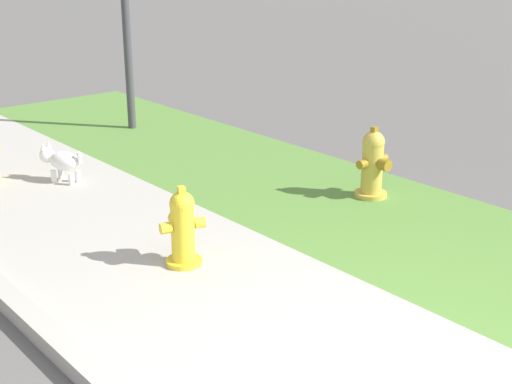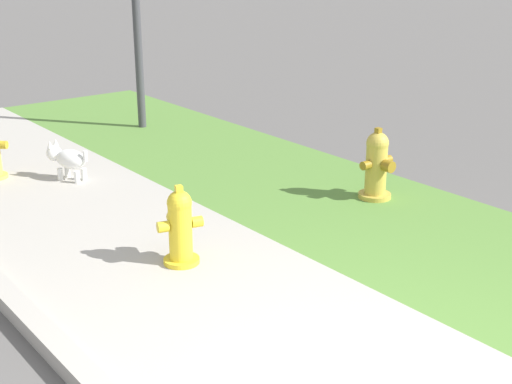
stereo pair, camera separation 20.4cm
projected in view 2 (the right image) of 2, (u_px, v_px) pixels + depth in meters
name	position (u px, v px, depth m)	size (l,w,h in m)	color
fire_hydrant_at_driveway	(377.00, 165.00, 7.17)	(0.38, 0.40, 0.74)	gold
fire_hydrant_mid_block	(180.00, 227.00, 5.71)	(0.35, 0.38, 0.67)	yellow
small_white_dog	(67.00, 159.00, 7.75)	(0.51, 0.36, 0.43)	white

